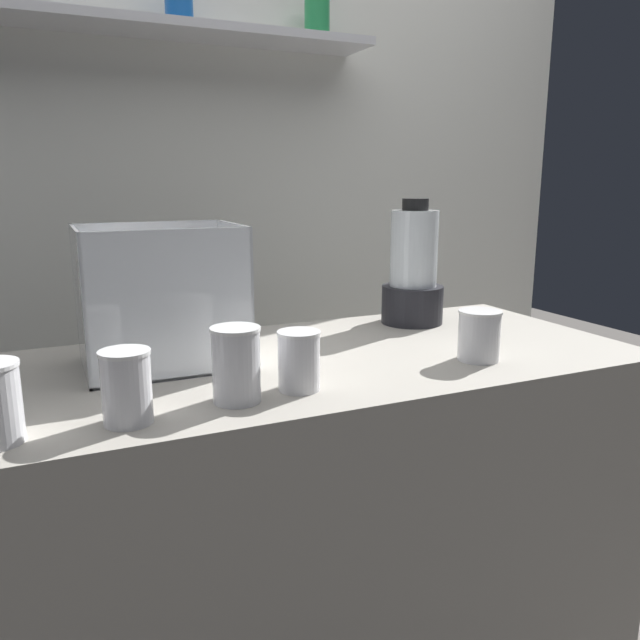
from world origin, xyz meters
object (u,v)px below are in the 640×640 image
object	(u,v)px
blender_pitcher	(413,274)
juice_cup_carrot_right	(299,365)
juice_cup_beet_middle	(236,370)
juice_cup_beet_far_right	(479,339)
carrot_display_bin	(164,323)
juice_cup_carrot_left	(127,392)

from	to	relation	value
blender_pitcher	juice_cup_carrot_right	size ratio (longest dim) A/B	2.99
juice_cup_beet_middle	juice_cup_beet_far_right	size ratio (longest dim) A/B	1.23
juice_cup_carrot_right	carrot_display_bin	bearing A→B (deg)	125.85
juice_cup_beet_middle	carrot_display_bin	bearing A→B (deg)	103.96
juice_cup_beet_middle	juice_cup_beet_far_right	world-z (taller)	juice_cup_beet_middle
carrot_display_bin	juice_cup_carrot_left	size ratio (longest dim) A/B	2.67
blender_pitcher	juice_cup_beet_far_right	xyz separation A→B (m)	(-0.06, -0.36, -0.09)
juice_cup_carrot_left	juice_cup_beet_middle	size ratio (longest dim) A/B	0.90
juice_cup_beet_middle	juice_cup_beet_far_right	distance (m)	0.54
blender_pitcher	juice_cup_beet_far_right	world-z (taller)	blender_pitcher
juice_cup_beet_middle	juice_cup_carrot_right	bearing A→B (deg)	5.97
juice_cup_beet_middle	juice_cup_carrot_right	size ratio (longest dim) A/B	1.20
juice_cup_beet_middle	juice_cup_beet_far_right	bearing A→B (deg)	3.52
juice_cup_carrot_left	juice_cup_beet_middle	xyz separation A→B (m)	(0.18, 0.02, 0.01)
juice_cup_carrot_left	juice_cup_beet_middle	world-z (taller)	juice_cup_beet_middle
carrot_display_bin	juice_cup_beet_far_right	bearing A→B (deg)	-21.63
blender_pitcher	juice_cup_carrot_right	bearing A→B (deg)	-141.81
juice_cup_carrot_right	juice_cup_beet_far_right	xyz separation A→B (m)	(0.42, 0.02, -0.00)
carrot_display_bin	blender_pitcher	xyz separation A→B (m)	(0.67, 0.12, 0.04)
juice_cup_beet_far_right	blender_pitcher	bearing A→B (deg)	79.87
carrot_display_bin	juice_cup_carrot_left	distance (m)	0.32
juice_cup_beet_middle	juice_cup_beet_far_right	xyz separation A→B (m)	(0.54, 0.03, -0.01)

